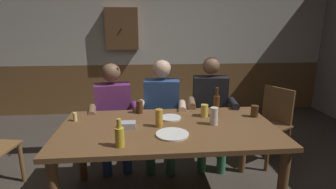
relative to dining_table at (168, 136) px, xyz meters
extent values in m
cube|color=beige|center=(0.00, 2.68, 1.12)|extent=(6.26, 0.12, 1.73)
cube|color=brown|center=(0.00, 2.68, -0.20)|extent=(6.26, 0.12, 0.90)
cube|color=brown|center=(0.00, 0.00, 0.07)|extent=(1.90, 1.00, 0.04)
cylinder|color=brown|center=(0.87, -0.42, -0.30)|extent=(0.08, 0.08, 0.70)
cylinder|color=brown|center=(-0.87, 0.42, -0.30)|extent=(0.08, 0.08, 0.70)
cylinder|color=brown|center=(0.87, 0.42, -0.30)|extent=(0.08, 0.08, 0.70)
cube|color=#6B2D66|center=(-0.57, 0.80, 0.06)|extent=(0.43, 0.29, 0.50)
sphere|color=brown|center=(-0.57, 0.80, 0.44)|extent=(0.21, 0.21, 0.21)
cylinder|color=#2D4C84|center=(-0.44, 0.69, -0.17)|extent=(0.19, 0.39, 0.13)
cylinder|color=#2D4C84|center=(-0.66, 0.65, -0.17)|extent=(0.19, 0.39, 0.13)
cylinder|color=#2D4C84|center=(-0.41, 0.51, -0.44)|extent=(0.10, 0.10, 0.42)
cylinder|color=#2D4C84|center=(-0.63, 0.47, -0.44)|extent=(0.10, 0.10, 0.42)
cylinder|color=#6B2D66|center=(-0.30, 0.59, 0.09)|extent=(0.13, 0.29, 0.08)
cylinder|color=brown|center=(-0.75, 0.51, 0.09)|extent=(0.13, 0.29, 0.08)
cube|color=#2D4C84|center=(0.00, 0.80, 0.08)|extent=(0.43, 0.28, 0.53)
sphere|color=beige|center=(0.00, 0.80, 0.48)|extent=(0.21, 0.21, 0.21)
cylinder|color=#33724C|center=(0.09, 0.64, -0.17)|extent=(0.18, 0.42, 0.13)
cylinder|color=#33724C|center=(-0.13, 0.67, -0.17)|extent=(0.18, 0.42, 0.13)
cylinder|color=#33724C|center=(0.07, 0.44, -0.44)|extent=(0.10, 0.10, 0.42)
cylinder|color=#33724C|center=(-0.15, 0.46, -0.44)|extent=(0.10, 0.10, 0.42)
cylinder|color=beige|center=(0.20, 0.52, 0.11)|extent=(0.11, 0.29, 0.08)
cylinder|color=beige|center=(-0.26, 0.57, 0.11)|extent=(0.11, 0.29, 0.08)
cube|color=black|center=(0.57, 0.80, 0.09)|extent=(0.42, 0.25, 0.56)
sphere|color=brown|center=(0.57, 0.80, 0.50)|extent=(0.20, 0.20, 0.20)
cylinder|color=#33724C|center=(0.66, 0.63, -0.17)|extent=(0.18, 0.43, 0.13)
cylinder|color=#33724C|center=(0.44, 0.66, -0.17)|extent=(0.18, 0.43, 0.13)
cylinder|color=#33724C|center=(0.63, 0.42, -0.44)|extent=(0.10, 0.10, 0.42)
cylinder|color=#33724C|center=(0.42, 0.45, -0.44)|extent=(0.10, 0.10, 0.42)
cylinder|color=black|center=(0.77, 0.53, 0.12)|extent=(0.11, 0.29, 0.08)
cylinder|color=brown|center=(0.31, 0.59, 0.12)|extent=(0.11, 0.29, 0.08)
cube|color=brown|center=(1.23, 0.67, -0.20)|extent=(0.60, 0.60, 0.02)
cube|color=brown|center=(1.40, 0.76, 0.02)|extent=(0.22, 0.36, 0.42)
cylinder|color=brown|center=(1.15, 0.41, -0.43)|extent=(0.04, 0.04, 0.44)
cylinder|color=brown|center=(0.97, 0.74, -0.43)|extent=(0.04, 0.04, 0.44)
cylinder|color=brown|center=(1.49, 0.59, -0.43)|extent=(0.04, 0.04, 0.44)
cylinder|color=brown|center=(1.30, 0.92, -0.43)|extent=(0.04, 0.04, 0.44)
cylinder|color=brown|center=(-1.49, 0.43, -0.43)|extent=(0.04, 0.04, 0.44)
cylinder|color=#F9E08C|center=(-0.85, 0.22, 0.13)|extent=(0.04, 0.04, 0.08)
cube|color=#B2B7BC|center=(-0.35, 0.01, 0.12)|extent=(0.14, 0.10, 0.05)
cylinder|color=white|center=(0.02, -0.18, 0.10)|extent=(0.27, 0.27, 0.01)
cylinder|color=white|center=(0.04, 0.20, 0.10)|extent=(0.20, 0.20, 0.01)
cylinder|color=#593314|center=(0.49, 0.23, 0.19)|extent=(0.06, 0.06, 0.20)
cylinder|color=#593314|center=(0.49, 0.23, 0.34)|extent=(0.03, 0.03, 0.08)
cylinder|color=gold|center=(-0.39, -0.35, 0.16)|extent=(0.07, 0.07, 0.15)
cylinder|color=gold|center=(-0.39, -0.35, 0.27)|extent=(0.03, 0.03, 0.07)
cylinder|color=gold|center=(-0.08, 0.01, 0.17)|extent=(0.06, 0.06, 0.16)
cylinder|color=#4C2D19|center=(-0.26, 0.39, 0.15)|extent=(0.07, 0.07, 0.13)
cylinder|color=white|center=(0.41, 0.02, 0.17)|extent=(0.07, 0.07, 0.16)
cylinder|color=#4C2D19|center=(0.86, 0.19, 0.15)|extent=(0.07, 0.07, 0.11)
cylinder|color=#E5C64C|center=(0.38, 0.23, 0.15)|extent=(0.07, 0.07, 0.12)
cube|color=brown|center=(-0.57, 2.55, 0.89)|extent=(0.56, 0.12, 0.70)
sphere|color=black|center=(-0.57, 2.48, 0.89)|extent=(0.03, 0.03, 0.03)
camera|label=1|loc=(-0.19, -2.15, 0.96)|focal=28.08mm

